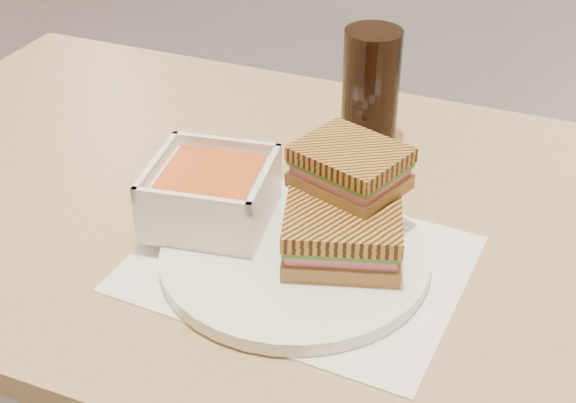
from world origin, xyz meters
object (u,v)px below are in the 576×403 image
(plate, at_px, (295,257))
(panini_lower, at_px, (342,235))
(main_table, at_px, (291,282))
(cola_glass, at_px, (371,89))
(soup_bowl, at_px, (211,195))

(plate, bearing_deg, panini_lower, 9.61)
(main_table, relative_size, plate, 4.28)
(panini_lower, xyz_separation_m, cola_glass, (-0.05, 0.27, 0.04))
(main_table, xyz_separation_m, cola_glass, (0.04, 0.18, 0.19))
(panini_lower, relative_size, cola_glass, 0.89)
(soup_bowl, height_order, cola_glass, cola_glass)
(soup_bowl, xyz_separation_m, panini_lower, (0.16, -0.02, -0.00))
(plate, height_order, panini_lower, panini_lower)
(main_table, bearing_deg, soup_bowl, -131.81)
(plate, relative_size, soup_bowl, 2.01)
(plate, relative_size, cola_glass, 1.81)
(panini_lower, height_order, cola_glass, cola_glass)
(main_table, distance_m, panini_lower, 0.20)
(main_table, relative_size, panini_lower, 8.70)
(plate, bearing_deg, main_table, 112.14)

